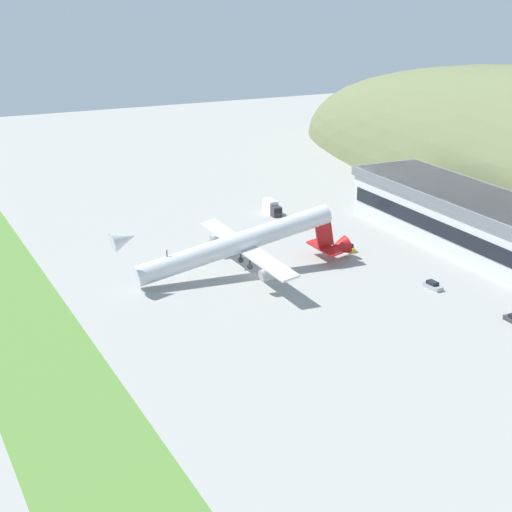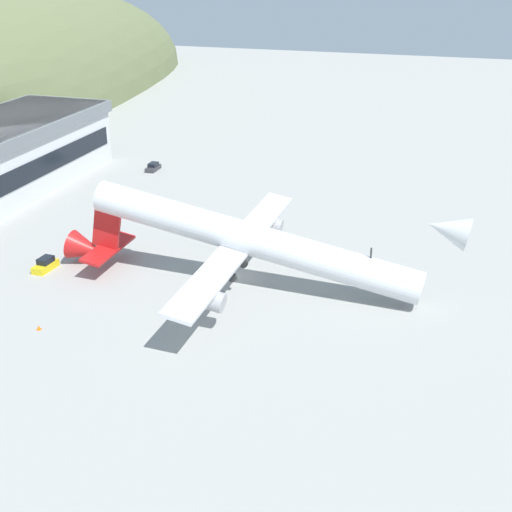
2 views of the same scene
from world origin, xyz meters
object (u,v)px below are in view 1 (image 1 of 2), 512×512
service_car_0 (314,214)px  fuel_truck (272,208)px  cargo_airplane (241,244)px  terminal_building (483,222)px  service_car_3 (348,248)px  traffic_cone_0 (284,236)px  service_car_1 (433,286)px

service_car_0 → fuel_truck: size_ratio=0.61×
cargo_airplane → service_car_0: (-29.65, 33.46, -5.50)m
cargo_airplane → terminal_building: bearing=79.7°
service_car_3 → fuel_truck: 32.94m
terminal_building → cargo_airplane: cargo_airplane is taller
terminal_building → traffic_cone_0: terminal_building is taller
terminal_building → fuel_truck: terminal_building is taller
terminal_building → fuel_truck: (-45.61, -27.76, -5.12)m
terminal_building → service_car_0: (-39.24, -19.20, -6.07)m
service_car_3 → traffic_cone_0: 16.50m
service_car_1 → traffic_cone_0: size_ratio=7.50×
service_car_0 → traffic_cone_0: service_car_0 is taller
service_car_0 → service_car_1: (53.10, -3.80, -0.03)m
terminal_building → service_car_1: size_ratio=17.69×
fuel_truck → traffic_cone_0: bearing=-18.3°
terminal_building → cargo_airplane: bearing=-100.3°
cargo_airplane → service_car_1: 38.21m
cargo_airplane → fuel_truck: bearing=145.4°
service_car_0 → service_car_3: service_car_3 is taller
cargo_airplane → traffic_cone_0: size_ratio=88.57×
fuel_truck → traffic_cone_0: (18.54, -6.14, -1.29)m
cargo_airplane → fuel_truck: size_ratio=7.10×
service_car_0 → fuel_truck: fuel_truck is taller
service_car_3 → traffic_cone_0: bearing=-150.3°
cargo_airplane → traffic_cone_0: bearing=133.0°
cargo_airplane → service_car_1: size_ratio=11.81×
service_car_0 → fuel_truck: bearing=-126.7°
service_car_0 → traffic_cone_0: size_ratio=7.59×
service_car_3 → fuel_truck: (-32.87, -2.03, 0.87)m
service_car_1 → service_car_3: bearing=-174.2°
cargo_airplane → service_car_3: bearing=96.7°
traffic_cone_0 → service_car_1: bearing=14.9°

